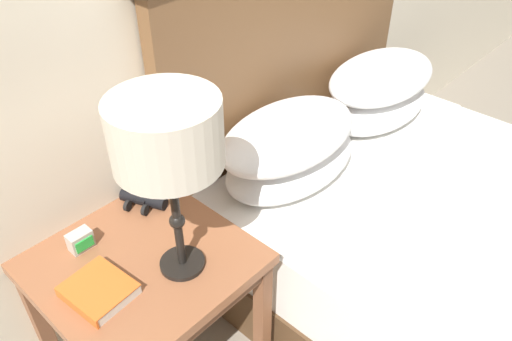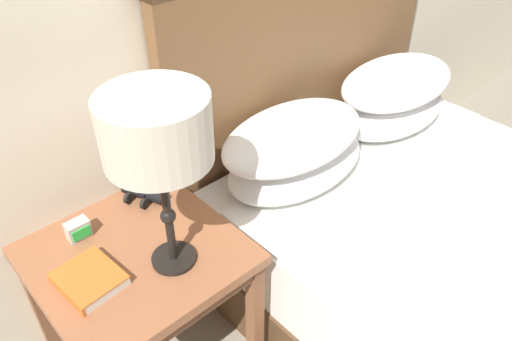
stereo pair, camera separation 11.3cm
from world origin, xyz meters
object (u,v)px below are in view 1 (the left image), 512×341
at_px(nightstand, 144,277).
at_px(table_lamp, 166,138).
at_px(book_on_nightstand, 98,291).
at_px(binoculars_pair, 144,198).
at_px(alarm_clock, 81,241).
at_px(bed, 461,248).

relative_size(nightstand, table_lamp, 1.14).
bearing_deg(book_on_nightstand, binoculars_pair, 34.22).
relative_size(table_lamp, alarm_clock, 7.69).
distance_m(nightstand, book_on_nightstand, 0.19).
relative_size(bed, alarm_clock, 28.05).
xyz_separation_m(table_lamp, alarm_clock, (-0.16, 0.27, -0.41)).
relative_size(table_lamp, book_on_nightstand, 2.86).
distance_m(bed, binoculars_pair, 1.19).
bearing_deg(binoculars_pair, book_on_nightstand, -145.78).
bearing_deg(binoculars_pair, alarm_clock, -173.99).
bearing_deg(table_lamp, nightstand, 121.30).
relative_size(binoculars_pair, alarm_clock, 2.34).
bearing_deg(bed, binoculars_pair, 136.51).
distance_m(table_lamp, book_on_nightstand, 0.48).
bearing_deg(binoculars_pair, table_lamp, -106.98).
relative_size(nightstand, binoculars_pair, 3.75).
distance_m(bed, alarm_clock, 1.36).
relative_size(nightstand, alarm_clock, 8.76).
relative_size(book_on_nightstand, binoculars_pair, 1.15).
bearing_deg(binoculars_pair, nightstand, -130.29).
bearing_deg(bed, alarm_clock, 144.82).
height_order(table_lamp, book_on_nightstand, table_lamp).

